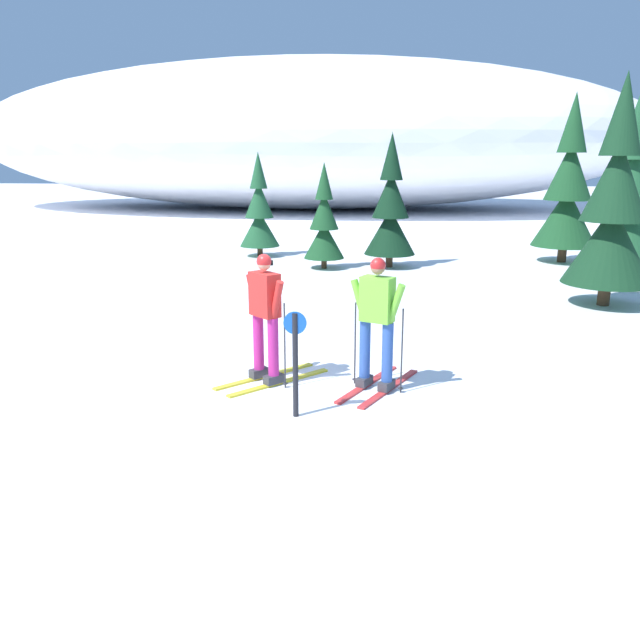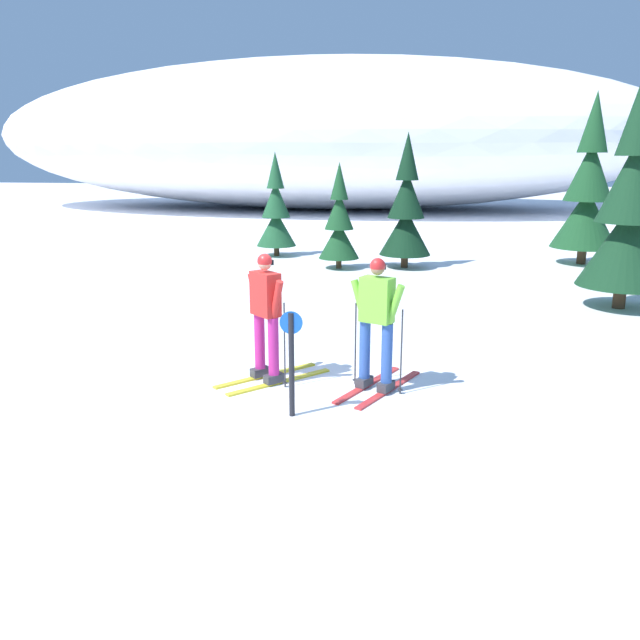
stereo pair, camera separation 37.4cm
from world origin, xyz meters
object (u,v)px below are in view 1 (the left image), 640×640
pine_tree_center_left (390,212)px  skier_lime_jacket (377,321)px  pine_tree_right (568,193)px  skier_red_jacket (266,315)px  pine_tree_far_left (259,213)px  pine_tree_left (324,225)px  trail_marker_post (295,357)px  pine_tree_far_right (629,206)px  pine_tree_center_right (613,212)px

pine_tree_center_left → skier_lime_jacket: bearing=-90.6°
skier_lime_jacket → pine_tree_right: (5.25, 11.50, 1.07)m
skier_red_jacket → pine_tree_center_left: (1.65, 9.91, 0.59)m
pine_tree_far_left → pine_tree_right: pine_tree_right is taller
pine_tree_far_left → pine_tree_center_left: 4.40m
skier_lime_jacket → pine_tree_left: pine_tree_left is taller
pine_tree_left → pine_tree_right: pine_tree_right is taller
skier_red_jacket → trail_marker_post: bearing=-63.5°
skier_red_jacket → pine_tree_left: 9.49m
pine_tree_far_right → pine_tree_center_left: bearing=161.0°
pine_tree_far_right → skier_lime_jacket: bearing=-125.9°
pine_tree_left → trail_marker_post: size_ratio=2.21×
skier_red_jacket → pine_tree_center_left: 10.07m
pine_tree_right → pine_tree_left: bearing=-164.9°
pine_tree_center_right → trail_marker_post: (-5.67, -6.75, -1.23)m
skier_red_jacket → pine_tree_far_right: size_ratio=0.40×
trail_marker_post → pine_tree_center_left: bearing=84.5°
skier_lime_jacket → pine_tree_center_right: (4.72, 5.68, 1.02)m
skier_red_jacket → skier_lime_jacket: skier_red_jacket is taller
pine_tree_center_left → trail_marker_post: pine_tree_center_left is taller
skier_lime_jacket → pine_tree_far_left: 12.31m
pine_tree_center_left → pine_tree_right: pine_tree_right is taller
pine_tree_right → pine_tree_center_left: bearing=-164.1°
pine_tree_left → skier_red_jacket: bearing=-88.9°
skier_red_jacket → pine_tree_right: 13.30m
trail_marker_post → pine_tree_center_right: bearing=49.9°
pine_tree_left → pine_tree_far_right: 7.75m
skier_lime_jacket → trail_marker_post: (-0.95, -1.06, -0.21)m
skier_lime_jacket → pine_tree_right: size_ratio=0.38×
pine_tree_far_right → trail_marker_post: bearing=-126.6°
pine_tree_far_left → trail_marker_post: 13.07m
pine_tree_center_left → pine_tree_center_right: (4.61, -4.36, 0.43)m
trail_marker_post → pine_tree_far_left: bearing=103.4°
skier_red_jacket → pine_tree_right: pine_tree_right is taller
pine_tree_far_left → pine_tree_right: 9.27m
pine_tree_left → pine_tree_right: (6.99, 1.89, 0.81)m
skier_red_jacket → skier_lime_jacket: (1.55, -0.13, -0.01)m
pine_tree_left → trail_marker_post: pine_tree_left is taller
pine_tree_left → pine_tree_far_right: pine_tree_far_right is taller
pine_tree_center_right → trail_marker_post: 8.90m
pine_tree_left → trail_marker_post: bearing=-85.8°
skier_red_jacket → pine_tree_far_left: pine_tree_far_left is taller
skier_lime_jacket → pine_tree_left: size_ratio=0.62×
pine_tree_center_right → pine_tree_far_right: pine_tree_center_right is taller
pine_tree_far_left → pine_tree_left: bearing=-41.9°
trail_marker_post → pine_tree_far_right: bearing=53.4°
skier_lime_jacket → trail_marker_post: 1.45m
pine_tree_far_left → trail_marker_post: (3.03, -12.70, -0.59)m
pine_tree_center_left → pine_tree_center_right: size_ratio=0.79×
pine_tree_far_left → pine_tree_far_right: size_ratio=0.70×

